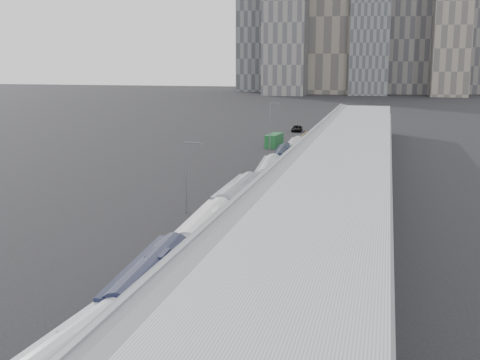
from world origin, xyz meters
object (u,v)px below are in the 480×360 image
(bus_1, at_px, (150,289))
(bus_5, at_px, (283,161))
(bus_2, at_px, (206,237))
(street_lamp_far, at_px, (271,123))
(bus_3, at_px, (238,202))
(suv, at_px, (297,128))
(bus_6, at_px, (295,152))
(bus_4, at_px, (269,177))
(street_lamp_near, at_px, (187,172))
(shipping_container, at_px, (274,140))

(bus_1, bearing_deg, bus_5, 86.19)
(bus_2, distance_m, street_lamp_far, 67.82)
(bus_3, bearing_deg, bus_2, -88.75)
(bus_1, bearing_deg, suv, 89.00)
(bus_6, distance_m, street_lamp_far, 13.59)
(street_lamp_far, xyz_separation_m, suv, (0.39, 33.72, -4.74))
(bus_1, height_order, suv, bus_1)
(bus_2, bearing_deg, bus_4, 86.52)
(suv, bearing_deg, street_lamp_near, -94.96)
(bus_6, xyz_separation_m, street_lamp_far, (-6.70, 11.14, 3.98))
(bus_5, bearing_deg, street_lamp_near, -105.96)
(bus_2, height_order, bus_3, bus_3)
(bus_5, distance_m, street_lamp_near, 31.90)
(bus_1, bearing_deg, street_lamp_far, 90.59)
(bus_6, distance_m, suv, 45.31)
(bus_2, relative_size, bus_5, 1.05)
(bus_6, height_order, suv, bus_6)
(bus_6, bearing_deg, street_lamp_near, -101.92)
(shipping_container, bearing_deg, bus_1, -79.82)
(shipping_container, relative_size, suv, 1.21)
(bus_3, relative_size, bus_4, 0.98)
(bus_1, height_order, bus_3, bus_3)
(bus_6, relative_size, street_lamp_near, 1.47)
(bus_6, bearing_deg, bus_3, -93.66)
(bus_6, relative_size, shipping_container, 1.87)
(street_lamp_near, height_order, street_lamp_far, street_lamp_far)
(bus_2, bearing_deg, bus_3, 88.89)
(bus_1, xyz_separation_m, bus_2, (-0.01, 13.68, -0.02))
(bus_6, distance_m, shipping_container, 17.38)
(bus_1, relative_size, bus_2, 1.01)
(bus_4, height_order, bus_5, bus_4)
(street_lamp_far, relative_size, suv, 1.72)
(bus_3, distance_m, bus_6, 41.81)
(street_lamp_far, xyz_separation_m, shipping_container, (-0.19, 4.82, -4.17))
(bus_4, xyz_separation_m, street_lamp_near, (-6.83, -15.81, 3.29))
(bus_5, height_order, bus_6, bus_5)
(bus_5, xyz_separation_m, bus_6, (0.32, 10.90, -0.03))
(bus_1, relative_size, bus_3, 1.00)
(street_lamp_near, relative_size, suv, 1.54)
(bus_4, distance_m, suv, 71.37)
(shipping_container, bearing_deg, bus_2, -78.95)
(bus_5, relative_size, suv, 2.31)
(bus_6, relative_size, suv, 2.26)
(bus_3, height_order, bus_6, bus_3)
(street_lamp_near, bearing_deg, bus_2, -65.21)
(bus_2, height_order, bus_6, bus_2)
(street_lamp_far, bearing_deg, street_lamp_near, -89.84)
(street_lamp_far, relative_size, shipping_container, 1.42)
(bus_3, height_order, shipping_container, bus_3)
(bus_4, bearing_deg, shipping_container, 93.90)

